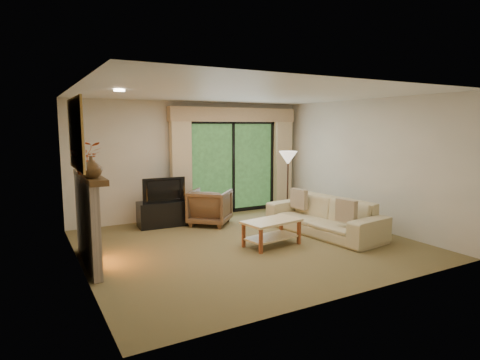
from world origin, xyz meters
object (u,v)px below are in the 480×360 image
coffee_table (272,233)px  sofa (324,216)px  armchair (210,207)px  media_console (164,214)px

coffee_table → sofa: bearing=-1.3°
armchair → sofa: 2.36m
armchair → sofa: bearing=175.2°
media_console → armchair: armchair is taller
media_console → sofa: 3.25m
armchair → coffee_table: size_ratio=0.81×
media_console → coffee_table: media_console is taller
media_console → sofa: bearing=-36.4°
media_console → armchair: size_ratio=1.27×
media_console → armchair: 0.97m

